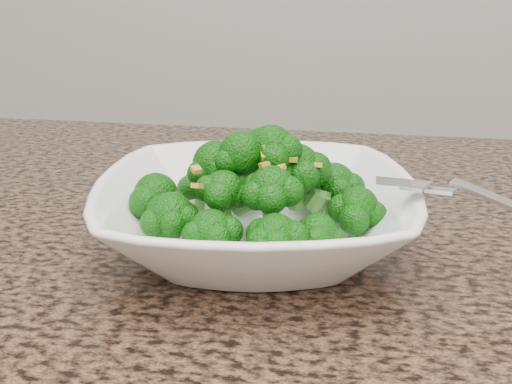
# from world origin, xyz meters

# --- Properties ---
(granite_counter) EXTENTS (1.64, 1.04, 0.03)m
(granite_counter) POSITION_xyz_m (0.00, 0.30, 0.89)
(granite_counter) COLOR brown
(granite_counter) RESTS_ON cabinet
(bowl) EXTENTS (0.28, 0.28, 0.06)m
(bowl) POSITION_xyz_m (0.06, 0.41, 0.93)
(bowl) COLOR white
(bowl) RESTS_ON granite_counter
(broccoli_pile) EXTENTS (0.22, 0.22, 0.06)m
(broccoli_pile) POSITION_xyz_m (0.06, 0.41, 0.99)
(broccoli_pile) COLOR #11630B
(broccoli_pile) RESTS_ON bowl
(garlic_topping) EXTENTS (0.13, 0.13, 0.01)m
(garlic_topping) POSITION_xyz_m (0.06, 0.41, 1.03)
(garlic_topping) COLOR gold
(garlic_topping) RESTS_ON broccoli_pile
(fork) EXTENTS (0.16, 0.10, 0.01)m
(fork) POSITION_xyz_m (0.20, 0.39, 0.97)
(fork) COLOR silver
(fork) RESTS_ON bowl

